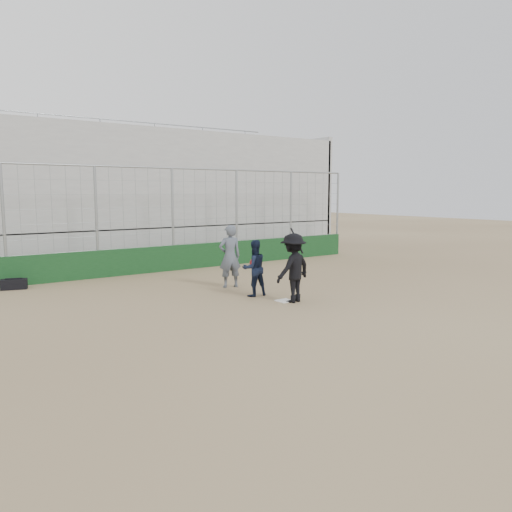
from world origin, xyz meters
TOP-DOWN VIEW (x-y plane):
  - ground at (0.00, 0.00)m, footprint 90.00×90.00m
  - home_plate at (0.00, 0.00)m, footprint 0.44×0.44m
  - backstop at (0.00, 7.00)m, footprint 18.10×0.25m
  - bleachers at (0.00, 11.95)m, footprint 20.25×6.70m
  - batter_at_plate at (0.14, -0.20)m, footprint 1.38×0.97m
  - catcher_crouched at (-0.30, 1.07)m, footprint 0.83×0.65m
  - umpire at (-0.13, 2.68)m, footprint 0.83×0.63m
  - equipment_bag at (-5.91, 6.39)m, footprint 0.83×0.53m

SIDE VIEW (x-z plane):
  - ground at x=0.00m, z-range 0.00..0.00m
  - home_plate at x=0.00m, z-range 0.00..0.02m
  - equipment_bag at x=-5.91m, z-range -0.02..0.35m
  - catcher_crouched at x=-0.30m, z-range 0.00..1.14m
  - umpire at x=-0.13m, z-range 0.00..1.83m
  - backstop at x=0.00m, z-range -1.06..2.98m
  - batter_at_plate at x=0.14m, z-range -0.06..2.00m
  - bleachers at x=0.00m, z-range -0.57..6.41m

